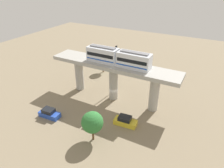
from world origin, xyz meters
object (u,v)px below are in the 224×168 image
train (118,57)px  parked_car_blue (49,113)px  parked_car_yellow (125,121)px  tree_mid_lot (103,60)px  signal_post (116,67)px  tree_near_viaduct (92,122)px

train → parked_car_blue: size_ratio=3.15×
parked_car_yellow → tree_mid_lot: tree_mid_lot is taller
train → signal_post: 5.59m
parked_car_yellow → parked_car_blue: bearing=104.6°
signal_post → parked_car_yellow: bearing=-145.1°
parked_car_blue → tree_mid_lot: (22.77, 1.13, 2.97)m
tree_near_viaduct → signal_post: size_ratio=0.49×
tree_near_viaduct → tree_mid_lot: (23.94, 12.02, 0.11)m
train → tree_mid_lot: (10.93, 10.01, -6.25)m
parked_car_yellow → tree_near_viaduct: tree_near_viaduct is taller
train → tree_near_viaduct: train is taller
tree_mid_lot → signal_post: 11.17m
tree_mid_lot → signal_post: size_ratio=0.47×
train → parked_car_yellow: bearing=-143.5°
parked_car_blue → signal_post: bearing=-27.7°
parked_car_yellow → signal_post: bearing=30.5°
train → parked_car_blue: 17.44m
train → tree_near_viaduct: (-13.02, -2.01, -6.36)m
parked_car_blue → tree_mid_lot: 22.99m
tree_mid_lot → signal_post: bearing=-133.5°
tree_near_viaduct → tree_mid_lot: 26.79m
parked_car_blue → tree_near_viaduct: tree_near_viaduct is taller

